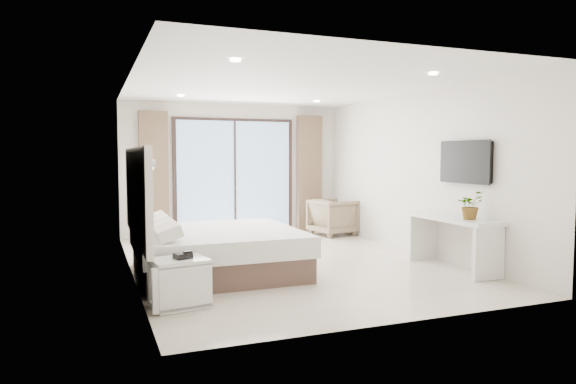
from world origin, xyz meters
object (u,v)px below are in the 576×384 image
at_px(bed, 216,251).
at_px(console_desk, 453,231).
at_px(nightstand, 179,283).
at_px(armchair, 333,215).

height_order(bed, console_desk, console_desk).
xyz_separation_m(bed, console_desk, (3.25, -0.92, 0.24)).
xyz_separation_m(nightstand, armchair, (3.79, 3.94, 0.15)).
distance_m(console_desk, armchair, 3.51).
bearing_deg(console_desk, nightstand, -173.76).
relative_size(nightstand, console_desk, 0.40).
bearing_deg(armchair, nightstand, 124.35).
bearing_deg(nightstand, armchair, 37.19).
height_order(bed, nightstand, bed).
relative_size(bed, nightstand, 3.42).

